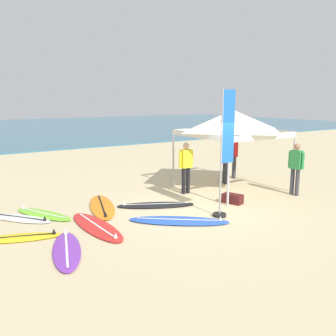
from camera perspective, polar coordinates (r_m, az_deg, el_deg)
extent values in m
plane|color=beige|center=(10.49, 5.27, -6.39)|extent=(80.00, 80.00, 0.00)
cube|color=#386B84|center=(40.54, -24.08, 5.65)|extent=(80.00, 36.00, 0.10)
cylinder|color=#B7B7BC|center=(10.63, 9.61, -0.55)|extent=(0.07, 0.07, 2.05)
cylinder|color=#B7B7BC|center=(12.75, 19.32, 0.88)|extent=(0.07, 0.07, 2.05)
cylinder|color=#B7B7BC|center=(12.89, 0.86, 1.60)|extent=(0.07, 0.07, 2.05)
cylinder|color=#B7B7BC|center=(14.68, 10.36, 2.58)|extent=(0.07, 0.07, 2.05)
cube|color=white|center=(11.52, 15.13, 4.81)|extent=(2.91, 0.03, 0.18)
cube|color=white|center=(13.63, 6.00, 6.02)|extent=(2.91, 0.03, 0.18)
cube|color=white|center=(11.59, 4.89, 5.18)|extent=(0.03, 2.91, 0.18)
cube|color=white|center=(13.56, 14.71, 5.70)|extent=(0.03, 2.91, 0.18)
pyramid|color=white|center=(12.50, 10.25, 7.49)|extent=(3.03, 3.03, 0.70)
ellipsoid|color=#7AD12D|center=(10.37, -19.16, -6.96)|extent=(1.38, 2.02, 0.07)
cube|color=white|center=(10.36, -19.17, -6.76)|extent=(0.80, 1.53, 0.01)
cone|color=white|center=(10.95, -21.99, -5.69)|extent=(0.09, 0.09, 0.12)
ellipsoid|color=blue|center=(9.32, 1.72, -8.36)|extent=(2.46, 2.15, 0.07)
cube|color=white|center=(9.30, 1.72, -8.14)|extent=(1.75, 1.39, 0.01)
cone|color=white|center=(9.28, 8.33, -7.93)|extent=(0.09, 0.09, 0.12)
ellipsoid|color=purple|center=(7.90, -15.81, -12.44)|extent=(1.13, 2.18, 0.07)
cube|color=white|center=(7.88, -15.82, -12.19)|extent=(0.54, 1.73, 0.01)
cone|color=white|center=(8.66, -15.97, -9.64)|extent=(0.09, 0.09, 0.12)
ellipsoid|color=red|center=(9.09, -11.30, -9.08)|extent=(0.78, 2.51, 0.07)
cube|color=white|center=(9.08, -11.31, -8.85)|extent=(0.14, 2.11, 0.01)
cone|color=white|center=(8.19, -8.34, -10.54)|extent=(0.09, 0.09, 0.12)
ellipsoid|color=orange|center=(10.67, -10.45, -6.02)|extent=(1.40, 2.61, 0.07)
cube|color=black|center=(10.66, -10.46, -5.83)|extent=(0.68, 2.06, 0.01)
cone|color=black|center=(9.66, -9.89, -7.23)|extent=(0.09, 0.09, 0.12)
ellipsoid|color=black|center=(10.64, -1.94, -5.89)|extent=(2.31, 1.57, 0.07)
cube|color=white|center=(10.63, -1.95, -5.70)|extent=(1.75, 0.90, 0.01)
cone|color=white|center=(10.58, -7.01, -5.52)|extent=(0.09, 0.09, 0.12)
ellipsoid|color=white|center=(10.26, -22.50, -7.39)|extent=(1.60, 1.84, 0.07)
cube|color=black|center=(10.25, -22.51, -7.19)|extent=(1.05, 1.31, 0.01)
cone|color=black|center=(9.74, -19.00, -7.52)|extent=(0.09, 0.09, 0.12)
ellipsoid|color=yellow|center=(8.90, -22.84, -10.19)|extent=(2.00, 1.15, 0.07)
cube|color=black|center=(8.89, -22.86, -9.96)|extent=(1.57, 0.60, 0.01)
cone|color=black|center=(8.76, -17.68, -9.51)|extent=(0.09, 0.09, 0.12)
cylinder|color=black|center=(11.90, 2.49, -2.05)|extent=(0.13, 0.13, 0.88)
cylinder|color=black|center=(12.01, 3.20, -1.95)|extent=(0.13, 0.13, 0.88)
cube|color=yellow|center=(11.81, 2.88, 1.50)|extent=(0.36, 0.22, 0.60)
sphere|color=tan|center=(11.75, 2.90, 3.54)|extent=(0.21, 0.21, 0.21)
cylinder|color=yellow|center=(11.69, 1.96, 1.30)|extent=(0.09, 0.09, 0.54)
cylinder|color=yellow|center=(11.95, 3.78, 1.50)|extent=(0.09, 0.09, 0.54)
cylinder|color=#383842|center=(14.60, 10.44, 0.20)|extent=(0.13, 0.13, 0.88)
cylinder|color=#383842|center=(14.42, 10.50, 0.07)|extent=(0.13, 0.13, 0.88)
cube|color=red|center=(14.40, 10.57, 3.03)|extent=(0.40, 0.42, 0.60)
sphere|color=beige|center=(14.34, 10.63, 4.71)|extent=(0.21, 0.21, 0.21)
cylinder|color=red|center=(14.62, 10.49, 3.07)|extent=(0.09, 0.09, 0.54)
cylinder|color=red|center=(14.17, 10.65, 2.82)|extent=(0.09, 0.09, 0.54)
cylinder|color=#383842|center=(12.41, 19.86, -2.16)|extent=(0.13, 0.13, 0.88)
cylinder|color=#383842|center=(12.50, 19.14, -2.03)|extent=(0.13, 0.13, 0.88)
cube|color=#2D8C47|center=(12.32, 19.71, 1.26)|extent=(0.27, 0.39, 0.60)
sphere|color=#9E7051|center=(12.26, 19.84, 3.22)|extent=(0.21, 0.21, 0.21)
cylinder|color=#2D8C47|center=(12.22, 20.65, 1.02)|extent=(0.09, 0.09, 0.54)
cylinder|color=#2D8C47|center=(12.43, 18.78, 1.31)|extent=(0.09, 0.09, 0.54)
cylinder|color=#2D2D33|center=(13.59, 8.96, -0.55)|extent=(0.13, 0.13, 0.88)
cylinder|color=#2D2D33|center=(13.43, 9.19, -0.70)|extent=(0.13, 0.13, 0.88)
cube|color=orange|center=(13.38, 9.17, 2.49)|extent=(0.35, 0.42, 0.60)
sphere|color=#9E7051|center=(13.33, 9.22, 4.29)|extent=(0.21, 0.21, 0.21)
cylinder|color=orange|center=(13.60, 8.86, 2.54)|extent=(0.09, 0.09, 0.54)
cylinder|color=orange|center=(13.17, 9.48, 2.25)|extent=(0.09, 0.09, 0.54)
cylinder|color=#99999E|center=(9.45, 8.46, 2.22)|extent=(0.04, 0.04, 3.40)
cube|color=blue|center=(9.52, 9.58, 6.49)|extent=(0.40, 0.02, 1.90)
cylinder|color=black|center=(9.84, 8.19, -7.38)|extent=(0.36, 0.36, 0.08)
cube|color=#4C1919|center=(11.08, 10.22, -4.81)|extent=(0.49, 0.67, 0.28)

